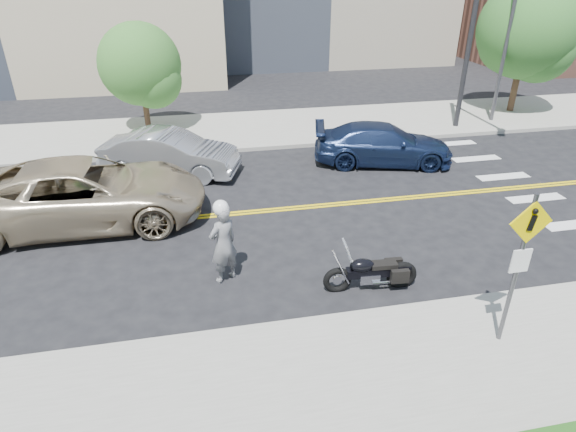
# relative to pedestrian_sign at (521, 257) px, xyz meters

# --- Properties ---
(ground_plane) EXTENTS (120.00, 120.00, 0.00)m
(ground_plane) POSITION_rel_pedestrian_sign_xyz_m (-4.20, 6.31, -1.96)
(ground_plane) COLOR black
(ground_plane) RESTS_ON ground
(sidewalk_far) EXTENTS (60.00, 5.00, 0.15)m
(sidewalk_far) POSITION_rel_pedestrian_sign_xyz_m (-4.20, 13.81, -1.89)
(sidewalk_far) COLOR #9E9B91
(sidewalk_far) RESTS_ON ground_plane
(lamp_post) EXTENTS (0.16, 0.16, 8.00)m
(lamp_post) POSITION_rel_pedestrian_sign_xyz_m (7.80, 12.81, 2.19)
(lamp_post) COLOR #4C4C51
(lamp_post) RESTS_ON sidewalk_far
(traffic_light) EXTENTS (0.28, 4.50, 7.00)m
(traffic_light) POSITION_rel_pedestrian_sign_xyz_m (5.80, 11.39, 2.71)
(traffic_light) COLOR black
(traffic_light) RESTS_ON sidewalk_far
(pedestrian_sign) EXTENTS (0.78, 0.08, 3.00)m
(pedestrian_sign) POSITION_rel_pedestrian_sign_xyz_m (0.00, 0.00, 0.00)
(pedestrian_sign) COLOR #4C4C51
(pedestrian_sign) RESTS_ON sidewalk_near
(motorcyclist) EXTENTS (0.82, 0.74, 2.00)m
(motorcyclist) POSITION_rel_pedestrian_sign_xyz_m (-4.86, 3.14, -0.97)
(motorcyclist) COLOR silver
(motorcyclist) RESTS_ON ground
(motorcycle) EXTENTS (2.06, 0.75, 1.23)m
(motorcycle) POSITION_rel_pedestrian_sign_xyz_m (-1.76, 2.17, -1.35)
(motorcycle) COLOR black
(motorcycle) RESTS_ON ground
(suv) EXTENTS (6.37, 2.94, 1.77)m
(suv) POSITION_rel_pedestrian_sign_xyz_m (-8.30, 6.62, -1.08)
(suv) COLOR tan
(suv) RESTS_ON ground
(parked_car_silver) EXTENTS (4.78, 2.97, 1.49)m
(parked_car_silver) POSITION_rel_pedestrian_sign_xyz_m (-6.12, 9.62, -1.22)
(parked_car_silver) COLOR #A2A4A9
(parked_car_silver) RESTS_ON ground
(parked_car_blue) EXTENTS (5.16, 3.05, 1.40)m
(parked_car_blue) POSITION_rel_pedestrian_sign_xyz_m (1.25, 9.24, -1.26)
(parked_car_blue) COLOR #19284D
(parked_car_blue) RESTS_ON ground
(tree_far_a) EXTENTS (3.23, 3.23, 4.42)m
(tree_far_a) POSITION_rel_pedestrian_sign_xyz_m (-7.14, 14.45, 0.83)
(tree_far_a) COLOR #382619
(tree_far_a) RESTS_ON ground
(tree_far_b) EXTENTS (4.30, 4.30, 5.94)m
(tree_far_b) POSITION_rel_pedestrian_sign_xyz_m (9.52, 14.00, 1.82)
(tree_far_b) COLOR #382619
(tree_far_b) RESTS_ON ground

